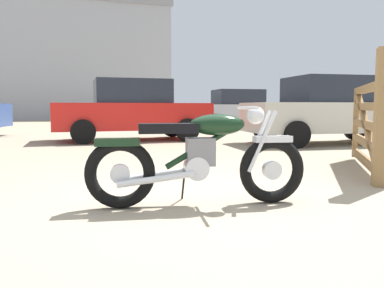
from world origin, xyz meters
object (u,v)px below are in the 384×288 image
(pale_sedan_back, at_px, (132,110))
(silver_sedan_mid, at_px, (330,111))
(vintage_motorcycle, at_px, (200,158))
(dark_sedan_left, at_px, (238,109))
(timber_gate, at_px, (370,123))

(pale_sedan_back, distance_m, silver_sedan_mid, 5.23)
(pale_sedan_back, bearing_deg, vintage_motorcycle, 86.54)
(dark_sedan_left, xyz_separation_m, silver_sedan_mid, (-0.30, -7.39, 0.00))
(timber_gate, distance_m, silver_sedan_mid, 4.54)
(vintage_motorcycle, xyz_separation_m, silver_sedan_mid, (4.77, 5.21, 0.38))
(timber_gate, bearing_deg, vintage_motorcycle, 142.61)
(vintage_motorcycle, xyz_separation_m, pale_sedan_back, (0.03, 7.43, 0.38))
(silver_sedan_mid, bearing_deg, pale_sedan_back, 156.09)
(vintage_motorcycle, distance_m, silver_sedan_mid, 7.07)
(pale_sedan_back, distance_m, dark_sedan_left, 7.22)
(timber_gate, xyz_separation_m, pale_sedan_back, (-2.70, 6.28, 0.13))
(pale_sedan_back, xyz_separation_m, dark_sedan_left, (5.04, 5.17, 0.00))
(silver_sedan_mid, bearing_deg, dark_sedan_left, 88.86)
(timber_gate, xyz_separation_m, silver_sedan_mid, (2.03, 4.06, 0.13))
(pale_sedan_back, bearing_deg, dark_sedan_left, -137.48)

